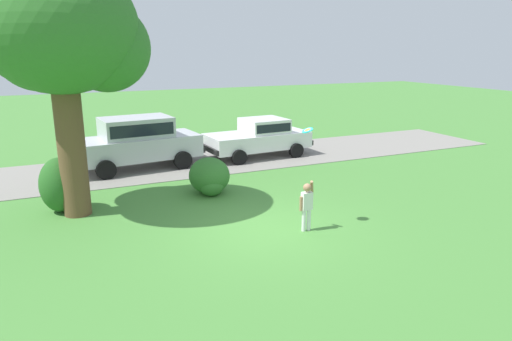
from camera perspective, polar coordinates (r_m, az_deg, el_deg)
name	(u,v)px	position (r m, az deg, el deg)	size (l,w,h in m)	color
ground_plane	(263,228)	(11.65, 0.89, -7.11)	(80.00, 80.00, 0.00)	#478438
driveway_strip	(183,164)	(18.15, -8.96, 0.84)	(28.00, 4.40, 0.02)	gray
oak_tree_large	(63,37)	(12.91, -22.70, 14.98)	(4.13, 3.98, 6.50)	brown
shrub_near_tree	(61,186)	(13.67, -22.92, -1.82)	(1.09, 1.12, 1.52)	#286023
shrub_centre_left	(210,177)	(14.25, -5.74, -0.82)	(1.25, 1.34, 1.12)	#33702B
parked_sedan	(259,136)	(19.06, 0.43, 4.27)	(4.50, 2.29, 1.56)	white
parked_suv	(137,140)	(17.60, -14.50, 3.66)	(4.86, 2.45, 1.92)	silver
child_thrower	(307,203)	(11.31, 6.29, -4.01)	(0.46, 0.26, 1.29)	white
frisbee	(308,130)	(11.20, 6.38, 4.96)	(0.27, 0.28, 0.13)	#1EB7B2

